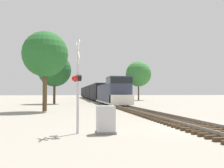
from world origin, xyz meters
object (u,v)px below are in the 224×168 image
object	(u,v)px
freight_train	(93,92)
tree_deep_background	(138,74)
tree_far_right	(45,54)
relay_cabinet	(106,120)
crossing_signal_near	(77,81)
tree_mid_background	(54,70)

from	to	relation	value
freight_train	tree_deep_background	size ratio (longest dim) A/B	8.40
tree_far_right	tree_deep_background	bearing A→B (deg)	61.83
tree_far_right	tree_deep_background	distance (m)	42.98
relay_cabinet	freight_train	bearing A→B (deg)	85.35
relay_cabinet	tree_far_right	size ratio (longest dim) A/B	0.16
crossing_signal_near	tree_deep_background	size ratio (longest dim) A/B	0.43
tree_mid_background	tree_deep_background	bearing A→B (deg)	43.47
relay_cabinet	crossing_signal_near	bearing A→B (deg)	167.78
tree_far_right	tree_mid_background	world-z (taller)	tree_mid_background
crossing_signal_near	relay_cabinet	xyz separation A→B (m)	(1.32, -0.29, -1.83)
tree_deep_background	relay_cabinet	bearing A→B (deg)	-106.79
tree_far_right	tree_deep_background	world-z (taller)	tree_deep_background
relay_cabinet	tree_mid_background	distance (m)	34.92
freight_train	tree_deep_background	bearing A→B (deg)	-42.75
freight_train	tree_mid_background	xyz separation A→B (m)	(-9.34, -29.39, 3.84)
relay_cabinet	tree_mid_background	bearing A→B (deg)	96.92
tree_deep_background	tree_far_right	bearing A→B (deg)	-118.17
relay_cabinet	tree_deep_background	size ratio (longest dim) A/B	0.13
crossing_signal_near	tree_mid_background	bearing A→B (deg)	176.34
freight_train	tree_far_right	bearing A→B (deg)	-100.98
freight_train	tree_far_right	world-z (taller)	tree_far_right
relay_cabinet	tree_deep_background	bearing A→B (deg)	73.21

